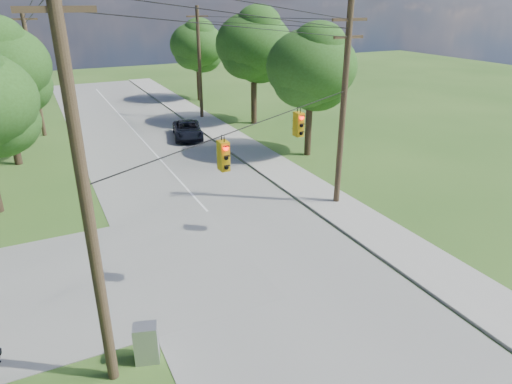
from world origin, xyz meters
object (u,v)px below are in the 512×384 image
car_main_north (188,130)px  control_cabinet (146,343)px  pole_sw (83,185)px  pole_north_e (199,63)px  pole_ne (343,105)px  pole_north_w (33,73)px

car_main_north → control_cabinet: 25.00m
pole_sw → car_main_north: size_ratio=2.50×
pole_north_e → control_cabinet: pole_north_e is taller
control_cabinet → pole_ne: bearing=47.2°
pole_north_e → pole_north_w: 13.90m
pole_north_e → pole_north_w: (-13.90, 0.00, 0.00)m
pole_sw → control_cabinet: size_ratio=9.07×
pole_ne → car_main_north: size_ratio=2.19×
pole_north_w → car_main_north: bearing=-30.0°
pole_ne → pole_north_e: size_ratio=1.05×
pole_sw → pole_north_w: 29.62m
pole_ne → car_main_north: (-3.40, 15.95, -4.77)m
control_cabinet → car_main_north: bearing=85.3°
pole_sw → pole_north_e: (13.50, 29.60, -1.10)m
pole_sw → pole_north_w: bearing=90.8°
control_cabinet → pole_north_e: bearing=83.6°
car_main_north → control_cabinet: (-9.00, -23.33, -0.04)m
pole_sw → car_main_north: 26.21m
pole_ne → car_main_north: pole_ne is taller
pole_sw → pole_north_e: pole_sw is taller
pole_ne → pole_north_e: 22.00m
pole_ne → control_cabinet: pole_ne is taller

